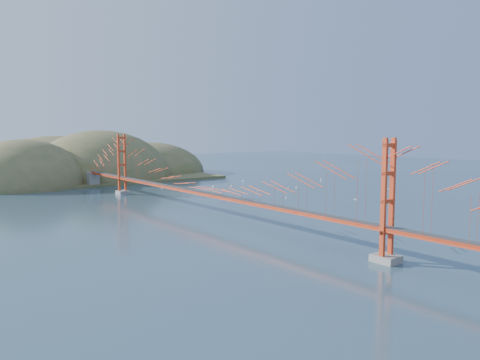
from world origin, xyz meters
TOP-DOWN VIEW (x-y plane):
  - ground at (0.00, 0.00)m, footprint 320.00×320.00m
  - bridge at (0.00, 0.18)m, footprint 2.20×94.40m
  - far_headlands at (2.21, 68.52)m, footprint 84.00×58.00m
  - sailboat_7 at (19.50, 27.34)m, footprint 0.63×0.55m
  - sailboat_1 at (30.11, -2.44)m, footprint 0.65×0.65m
  - sailboat_12 at (10.12, 32.92)m, footprint 0.54×0.54m
  - sailboat_3 at (23.66, 17.30)m, footprint 0.54×0.54m
  - sailboat_17 at (50.20, 24.28)m, footprint 0.55×0.48m
  - sailboat_9 at (34.36, 16.86)m, footprint 0.54×0.55m
  - sailboat_0 at (12.99, -19.76)m, footprint 0.46×0.50m
  - sailboat_8 at (31.88, 32.57)m, footprint 0.62×0.59m
  - sailboat_2 at (20.65, -16.52)m, footprint 0.65×0.60m
  - sailboat_15 at (24.70, 27.66)m, footprint 0.64×0.64m
  - sailboat_4 at (31.50, 16.55)m, footprint 0.44×0.50m
  - sailboat_16 at (17.89, 25.83)m, footprint 0.67×0.67m
  - sailboat_11 at (48.14, 3.29)m, footprint 0.60×0.60m
  - sailboat_14 at (21.19, 6.11)m, footprint 0.54×0.54m

SIDE VIEW (x-z plane):
  - ground at x=0.00m, z-range 0.00..0.00m
  - far_headlands at x=2.21m, z-range -12.50..12.50m
  - sailboat_0 at x=12.99m, z-range -0.15..0.41m
  - sailboat_4 at x=31.50m, z-range -0.15..0.42m
  - sailboat_14 at x=21.19m, z-range -0.15..0.43m
  - sailboat_3 at x=23.66m, z-range -0.15..0.43m
  - sailboat_12 at x=10.12m, z-range -0.16..0.44m
  - sailboat_9 at x=34.36m, z-range -0.17..0.45m
  - sailboat_17 at x=50.20m, z-range -0.17..0.46m
  - sailboat_11 at x=48.14m, z-range -0.18..0.48m
  - sailboat_8 at x=31.88m, z-range -0.20..0.50m
  - sailboat_15 at x=24.70m, z-range -0.20..0.51m
  - sailboat_7 at x=19.50m, z-range -0.20..0.51m
  - sailboat_16 at x=17.89m, z-range -0.20..0.51m
  - sailboat_2 at x=20.65m, z-range -0.21..0.52m
  - sailboat_1 at x=30.11m, z-range -0.21..0.53m
  - bridge at x=0.00m, z-range 1.01..13.01m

